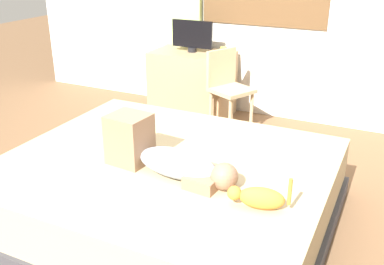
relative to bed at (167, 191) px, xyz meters
name	(u,v)px	position (x,y,z in m)	size (l,w,h in m)	color
ground_plane	(175,212)	(0.01, 0.09, -0.24)	(16.00, 16.00, 0.00)	brown
bed	(167,191)	(0.00, 0.00, 0.00)	(2.26, 1.92, 0.48)	#38383D
person_lying	(164,156)	(0.07, -0.15, 0.36)	(0.94, 0.34, 0.34)	#8C939E
cat	(258,197)	(0.76, -0.30, 0.31)	(0.35, 0.16, 0.21)	#C67A2D
desk	(192,83)	(-0.80, 2.06, 0.13)	(0.90, 0.56, 0.74)	#997A56
tv_monitor	(192,36)	(-0.80, 2.06, 0.68)	(0.48, 0.10, 0.35)	black
cup	(224,51)	(-0.42, 2.06, 0.55)	(0.07, 0.07, 0.09)	gold
chair_by_desk	(227,84)	(-0.26, 1.78, 0.27)	(0.51, 0.51, 0.86)	tan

